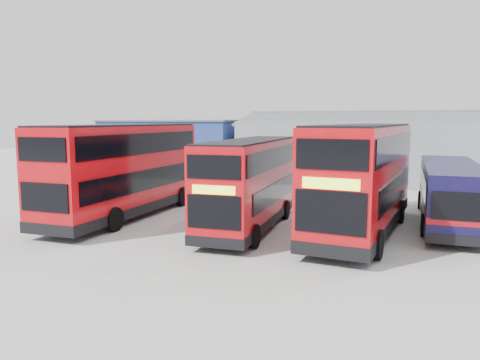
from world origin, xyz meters
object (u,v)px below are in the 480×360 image
(double_decker_right, at_px, (363,180))
(panel_van, at_px, (126,166))
(double_decker_left, at_px, (124,172))
(office_block, at_px, (177,147))
(single_decker_blue, at_px, (450,194))
(maintenance_shed, at_px, (428,150))
(double_decker_centre, at_px, (251,184))

(double_decker_right, relative_size, panel_van, 2.14)
(double_decker_left, bearing_deg, office_block, -70.60)
(single_decker_blue, bearing_deg, double_decker_right, 39.67)
(maintenance_shed, distance_m, panel_van, 25.27)
(maintenance_shed, bearing_deg, double_decker_left, -128.34)
(double_decker_right, xyz_separation_m, panel_van, (-19.85, 12.67, -1.17))
(double_decker_centre, bearing_deg, maintenance_shed, 66.20)
(double_decker_left, bearing_deg, double_decker_centre, 179.56)
(office_block, relative_size, double_decker_centre, 1.24)
(double_decker_left, distance_m, double_decker_right, 12.08)
(double_decker_centre, distance_m, single_decker_blue, 9.81)
(office_block, height_order, double_decker_centre, office_block)
(office_block, xyz_separation_m, panel_van, (-2.05, -5.64, -1.31))
(double_decker_centre, distance_m, double_decker_right, 5.13)
(single_decker_blue, bearing_deg, panel_van, -19.71)
(office_block, distance_m, double_decker_left, 19.44)
(panel_van, bearing_deg, single_decker_blue, -35.15)
(double_decker_left, relative_size, double_decker_centre, 1.17)
(double_decker_left, height_order, double_decker_centre, double_decker_left)
(double_decker_right, height_order, panel_van, double_decker_right)
(single_decker_blue, height_order, panel_van, single_decker_blue)
(office_block, height_order, maintenance_shed, maintenance_shed)
(double_decker_centre, bearing_deg, office_block, 124.04)
(office_block, height_order, double_decker_left, office_block)
(office_block, xyz_separation_m, double_decker_left, (5.72, -18.58, -0.16))
(double_decker_right, bearing_deg, maintenance_shed, 86.14)
(double_decker_left, height_order, single_decker_blue, double_decker_left)
(double_decker_centre, relative_size, panel_van, 1.80)
(office_block, xyz_separation_m, double_decker_right, (17.80, -18.31, -0.14))
(double_decker_centre, distance_m, panel_van, 19.87)
(double_decker_left, height_order, double_decker_right, double_decker_right)
(office_block, distance_m, single_decker_blue, 26.63)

